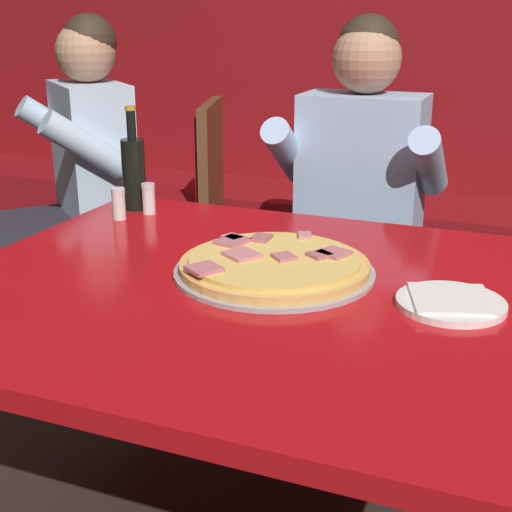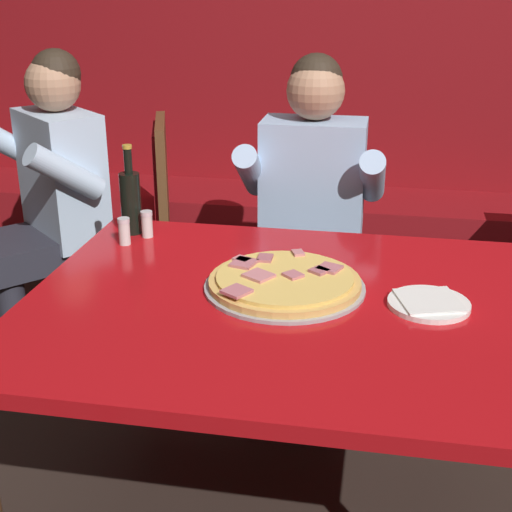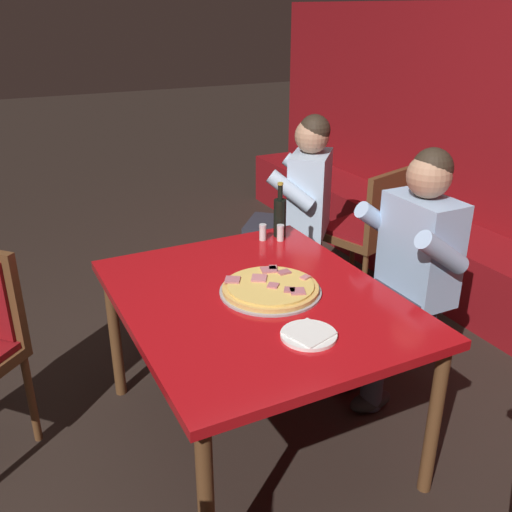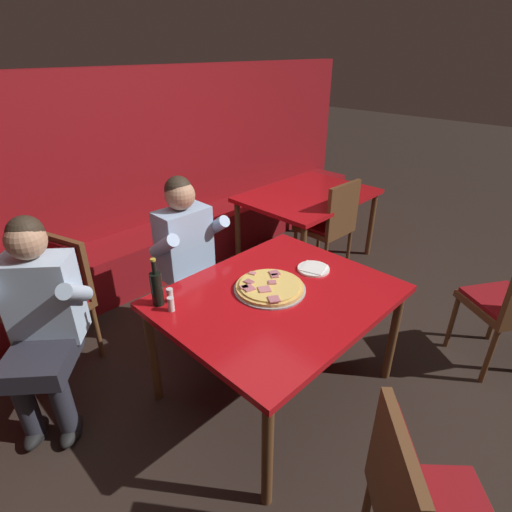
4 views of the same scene
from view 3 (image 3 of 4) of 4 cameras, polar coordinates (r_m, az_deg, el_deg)
The scene contains 10 objects.
ground_plane at distance 2.83m, azimuth -0.01°, elevation -17.45°, with size 24.00×24.00×0.00m, color black.
main_dining_table at distance 2.44m, azimuth -0.01°, elevation -5.41°, with size 1.34×1.09×0.74m.
pizza at distance 2.43m, azimuth 1.45°, elevation -3.23°, with size 0.44×0.44×0.05m.
plate_white_paper at distance 2.13m, azimuth 5.30°, elevation -7.84°, with size 0.21×0.21×0.02m.
beer_bottle at distance 2.99m, azimuth 2.40°, elevation 4.01°, with size 0.07×0.07×0.29m.
shaker_black_pepper at distance 2.96m, azimuth 0.68°, elevation 2.32°, with size 0.04×0.04×0.09m.
shaker_parmesan at distance 2.95m, azimuth 2.46°, elevation 2.26°, with size 0.04×0.04×0.09m.
diner_seated_blue_shirt at distance 2.86m, azimuth 14.65°, elevation -0.96°, with size 0.53×0.53×1.27m.
dining_chair_near_left at distance 3.77m, azimuth 11.39°, elevation 2.97°, with size 0.55×0.55×0.94m.
diner_standing_companion at distance 3.65m, azimuth 4.04°, elevation 5.20°, with size 0.64×0.64×1.27m.
Camera 3 is at (1.90, -0.96, 1.86)m, focal length 40.00 mm.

